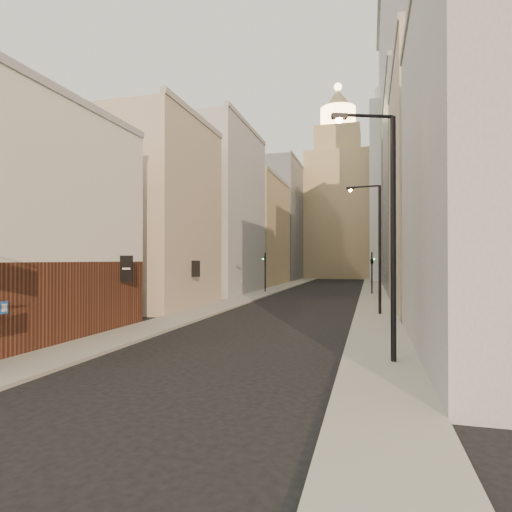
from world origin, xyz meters
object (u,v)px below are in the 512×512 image
at_px(streetlamp_near, 387,222).
at_px(traffic_light_right, 372,263).
at_px(traffic_light_left, 265,264).
at_px(white_tower, 391,184).
at_px(streetlamp_mid, 376,241).
at_px(clock_tower, 338,201).

xyz_separation_m(streetlamp_near, traffic_light_right, (-0.45, 34.42, -1.80)).
bearing_deg(traffic_light_left, streetlamp_near, 88.26).
height_order(white_tower, streetlamp_mid, white_tower).
distance_m(streetlamp_near, traffic_light_right, 34.47).
bearing_deg(white_tower, traffic_light_left, -116.05).
relative_size(clock_tower, streetlamp_mid, 4.67).
distance_m(clock_tower, streetlamp_near, 83.42).
height_order(clock_tower, traffic_light_right, clock_tower).
bearing_deg(traffic_light_right, streetlamp_mid, 78.31).
relative_size(streetlamp_near, traffic_light_right, 1.95).
bearing_deg(streetlamp_mid, clock_tower, 103.65).
xyz_separation_m(streetlamp_mid, traffic_light_right, (-0.25, 19.16, -1.72)).
relative_size(clock_tower, white_tower, 1.08).
relative_size(white_tower, streetlamp_near, 4.25).
bearing_deg(traffic_light_left, white_tower, -138.99).
bearing_deg(white_tower, streetlamp_mid, -93.73).
bearing_deg(traffic_light_right, clock_tower, -93.73).
bearing_deg(streetlamp_near, traffic_light_left, 90.47).
bearing_deg(streetlamp_near, clock_tower, 74.67).
bearing_deg(streetlamp_near, traffic_light_right, 70.03).
relative_size(streetlamp_near, traffic_light_left, 1.95).
relative_size(streetlamp_near, streetlamp_mid, 1.02).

